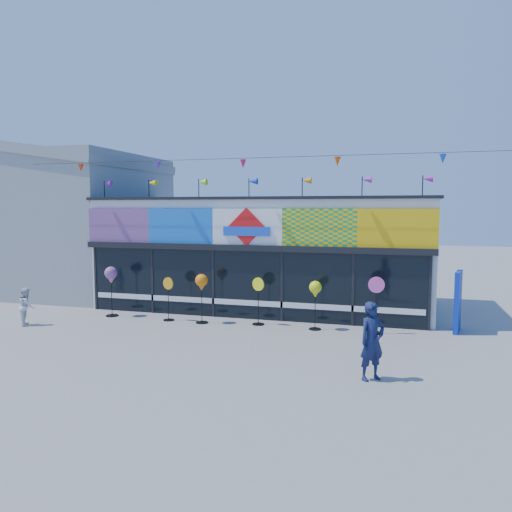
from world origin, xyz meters
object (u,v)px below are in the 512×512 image
at_px(blue_sign, 458,301).
at_px(child, 27,306).
at_px(spinner_5, 376,304).
at_px(adult_man, 372,341).
at_px(spinner_3, 258,300).
at_px(spinner_4, 315,291).
at_px(spinner_1, 168,298).
at_px(spinner_0, 111,277).
at_px(spinner_2, 202,284).

bearing_deg(blue_sign, child, -156.43).
height_order(spinner_5, adult_man, adult_man).
bearing_deg(spinner_3, spinner_4, -4.06).
relative_size(blue_sign, spinner_1, 1.28).
xyz_separation_m(adult_man, child, (-10.86, 2.19, -0.26)).
bearing_deg(child, blue_sign, -115.71).
relative_size(blue_sign, spinner_3, 1.21).
xyz_separation_m(blue_sign, spinner_4, (-4.16, -0.91, 0.28)).
xyz_separation_m(spinner_4, spinner_5, (1.81, -0.01, -0.30)).
height_order(spinner_0, spinner_1, spinner_0).
bearing_deg(spinner_0, adult_man, -24.46).
bearing_deg(adult_man, spinner_3, 89.13).
distance_m(blue_sign, spinner_5, 2.52).
relative_size(spinner_3, child, 1.27).
relative_size(spinner_4, child, 1.26).
xyz_separation_m(blue_sign, spinner_3, (-6.01, -0.78, -0.12)).
bearing_deg(spinner_2, spinner_1, 178.25).
height_order(spinner_0, adult_man, spinner_0).
relative_size(spinner_0, spinner_4, 1.14).
relative_size(spinner_4, adult_man, 0.88).
distance_m(spinner_0, spinner_5, 8.87).
xyz_separation_m(spinner_2, adult_man, (5.58, -3.97, -0.43)).
height_order(blue_sign, spinner_2, blue_sign).
xyz_separation_m(spinner_3, adult_man, (3.76, -4.25, 0.05)).
height_order(spinner_0, spinner_2, spinner_0).
distance_m(spinner_1, spinner_5, 6.68).
bearing_deg(spinner_0, blue_sign, 4.86).
height_order(spinner_1, spinner_4, spinner_4).
bearing_deg(spinner_2, adult_man, -35.43).
bearing_deg(child, spinner_2, -109.28).
bearing_deg(spinner_2, spinner_3, 8.76).
bearing_deg(spinner_2, spinner_0, 178.23).
bearing_deg(blue_sign, adult_man, -102.69).
bearing_deg(spinner_0, spinner_2, -1.77).
distance_m(spinner_0, spinner_2, 3.38).
relative_size(spinner_0, spinner_2, 1.07).
bearing_deg(child, spinner_3, -111.74).
bearing_deg(spinner_5, blue_sign, 21.24).
bearing_deg(adult_man, spinner_5, 49.07).
bearing_deg(spinner_5, child, -169.85).
bearing_deg(blue_sign, spinner_5, -147.40).
distance_m(spinner_4, child, 9.17).
relative_size(spinner_2, spinner_4, 1.06).
bearing_deg(adult_man, spinner_2, 102.19).
xyz_separation_m(spinner_2, spinner_3, (1.82, 0.28, -0.48)).
distance_m(blue_sign, spinner_4, 4.26).
xyz_separation_m(spinner_0, spinner_2, (3.38, -0.10, -0.09)).
height_order(blue_sign, spinner_5, blue_sign).
bearing_deg(spinner_0, spinner_1, -1.78).
bearing_deg(spinner_3, spinner_5, -2.13).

